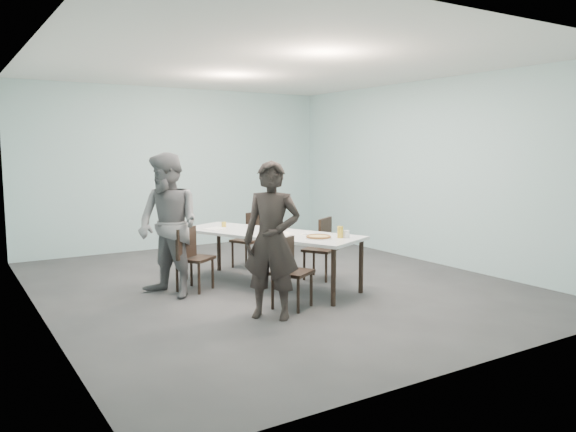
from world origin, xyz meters
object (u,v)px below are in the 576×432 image
table (269,236)px  diner_far (168,225)px  chair_far_right (251,235)px  tealight (280,232)px  chair_far_left (191,254)px  beer_glass (340,232)px  chair_near_right (322,244)px  water_tumbler (346,234)px  chair_near_left (289,268)px  diner_near (272,240)px  amber_tumbler (224,225)px  side_plate (308,234)px  pizza (319,237)px

table → diner_far: diner_far is taller
chair_far_right → tealight: bearing=54.5°
chair_far_left → tealight: chair_far_left is taller
chair_far_right → diner_far: (-1.75, -1.07, 0.42)m
beer_glass → chair_far_right: bearing=93.5°
chair_near_right → water_tumbler: chair_near_right is taller
chair_near_left → chair_near_right: bearing=11.7°
chair_far_right → diner_near: bearing=43.5°
chair_far_left → chair_near_right: bearing=-42.4°
diner_near → water_tumbler: diner_near is taller
chair_near_right → diner_far: size_ratio=0.47×
diner_near → amber_tumbler: diner_near is taller
side_plate → chair_far_right: bearing=88.5°
chair_near_left → water_tumbler: bearing=-19.4°
pizza → amber_tumbler: size_ratio=4.25×
beer_glass → side_plate: bearing=110.4°
diner_near → amber_tumbler: size_ratio=21.98×
chair_near_left → amber_tumbler: chair_near_left is taller
chair_far_left → water_tumbler: bearing=-70.9°
diner_near → side_plate: bearing=84.7°
chair_near_left → side_plate: chair_near_left is taller
water_tumbler → amber_tumbler: size_ratio=1.12×
pizza → side_plate: 0.38m
diner_far → side_plate: size_ratio=10.21×
tealight → chair_far_left: bearing=158.5°
table → chair_far_right: bearing=72.4°
chair_near_right → amber_tumbler: bearing=-62.6°
beer_glass → water_tumbler: 0.09m
diner_near → pizza: (0.97, 0.48, -0.11)m
chair_far_left → side_plate: chair_far_left is taller
chair_far_left → table: bearing=-50.1°
pizza → water_tumbler: 0.37m
tealight → amber_tumbler: bearing=114.2°
chair_near_right → water_tumbler: bearing=41.4°
beer_glass → diner_near: bearing=-163.1°
table → chair_far_left: bearing=164.3°
chair_far_right → water_tumbler: 2.23m
chair_far_left → pizza: chair_far_left is taller
table → pizza: size_ratio=8.06×
pizza → tealight: 0.66m
chair_near_right → side_plate: 0.74m
amber_tumbler → chair_far_right: bearing=36.1°
diner_near → tealight: (0.79, 1.12, -0.11)m
beer_glass → water_tumbler: size_ratio=1.67×
beer_glass → amber_tumbler: 1.86m
diner_far → side_plate: 1.83m
water_tumbler → diner_far: bearing=150.1°
pizza → water_tumbler: size_ratio=3.78×
chair_far_right → side_plate: bearing=65.3°
table → diner_near: diner_near is taller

